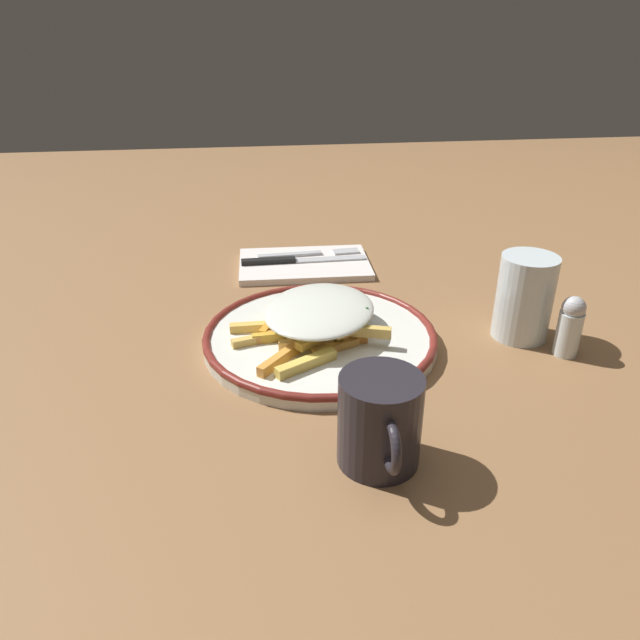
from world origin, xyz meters
The scene contains 9 objects.
ground_plane centered at (0.00, 0.00, 0.00)m, with size 2.60×2.60×0.00m, color olive.
plate centered at (0.00, 0.00, 0.01)m, with size 0.30×0.30×0.02m.
fries_heap centered at (0.00, -0.01, 0.04)m, with size 0.22×0.21×0.04m.
napkin centered at (-0.26, 0.01, 0.01)m, with size 0.14×0.22×0.01m, color silver.
fork centered at (-0.29, 0.02, 0.01)m, with size 0.03×0.18×0.00m.
knife centered at (-0.26, -0.01, 0.01)m, with size 0.02×0.21×0.01m.
water_glass centered at (0.01, 0.26, 0.06)m, with size 0.07×0.07×0.11m, color silver.
coffee_mug centered at (0.23, 0.03, 0.05)m, with size 0.11×0.08×0.09m.
salt_shaker centered at (0.06, 0.30, 0.04)m, with size 0.03×0.03×0.08m.
Camera 1 is at (0.67, -0.09, 0.38)m, focal length 33.58 mm.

